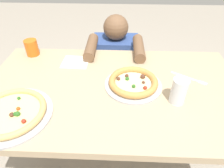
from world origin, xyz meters
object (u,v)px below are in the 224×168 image
Objects in this scene: drink_cup_colored at (32,48)px; diner_seated at (115,72)px; pizza_near at (11,113)px; pizza_far at (133,83)px; fork at (190,79)px; water_cup_clear at (179,91)px.

drink_cup_colored is 0.11× the size of diner_seated.
diner_seated reaches higher than pizza_near.
pizza_far is 0.71m from drink_cup_colored.
pizza_near is 1.99× the size of fork.
water_cup_clear is (0.20, -0.11, 0.05)m from pizza_far.
water_cup_clear is at bearing -122.18° from fork.
pizza_far reaches higher than pizza_near.
pizza_far is at bearing -167.00° from fork.
pizza_far reaches higher than fork.
pizza_far is at bearing 23.36° from pizza_near.
pizza_near reaches higher than fork.
pizza_far is (0.55, 0.24, 0.00)m from pizza_near.
diner_seated is (0.54, 0.27, -0.37)m from drink_cup_colored.
fork is (0.12, 0.19, -0.07)m from water_cup_clear.
diner_seated is at bearing 61.62° from pizza_near.
pizza_near is at bearing -160.31° from fork.
fork is 0.19× the size of diner_seated.
pizza_near is 2.75× the size of water_cup_clear.
diner_seated is at bearing 26.98° from drink_cup_colored.
water_cup_clear is 0.72× the size of fork.
diner_seated reaches higher than pizza_far.
pizza_far is 0.33m from fork.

